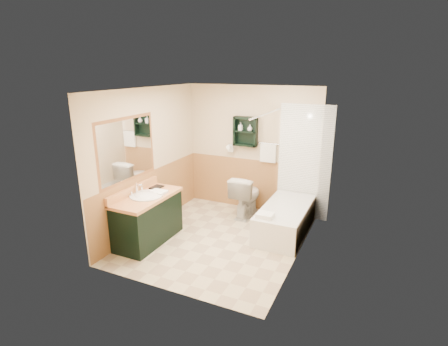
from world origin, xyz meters
TOP-DOWN VIEW (x-y plane):
  - floor at (0.00, 0.00)m, footprint 3.00×3.00m
  - back_wall at (0.00, 1.52)m, footprint 2.60×0.04m
  - left_wall at (-1.32, 0.00)m, footprint 0.04×3.00m
  - right_wall at (1.32, 0.00)m, footprint 0.04×3.00m
  - ceiling at (0.00, 0.00)m, footprint 2.60×3.00m
  - wainscot_left at (-1.29, 0.00)m, footprint 2.98×2.98m
  - wainscot_back at (0.00, 1.49)m, footprint 2.58×2.58m
  - mirror_frame at (-1.27, -0.55)m, footprint 1.30×1.30m
  - mirror_glass at (-1.27, -0.55)m, footprint 1.20×1.20m
  - tile_right at (1.28, 0.75)m, footprint 1.50×1.50m
  - tile_back at (1.03, 1.48)m, footprint 0.95×0.95m
  - tile_accent at (1.27, 0.75)m, footprint 1.50×1.50m
  - wall_shelf at (-0.10, 1.41)m, footprint 0.45×0.15m
  - hair_dryer at (-0.40, 1.43)m, footprint 0.10×0.24m
  - towel_bar at (0.35, 1.45)m, footprint 0.40×0.06m
  - curtain_rod at (0.53, 0.75)m, footprint 0.03×1.60m
  - shower_curtain at (0.53, 0.92)m, footprint 1.05×1.05m
  - vanity at (-0.99, -0.51)m, footprint 0.59×1.22m
  - bathtub at (0.93, 0.70)m, footprint 0.72×1.50m
  - toilet at (0.05, 1.11)m, footprint 0.45×0.80m
  - counter_towel at (-0.89, -0.33)m, footprint 0.26×0.20m
  - vanity_book at (-1.16, -0.12)m, footprint 0.17×0.03m
  - tub_towel at (0.75, 0.13)m, footprint 0.25×0.21m
  - soap_bottle_a at (-0.20, 1.40)m, footprint 0.08×0.16m
  - soap_bottle_b at (-0.01, 1.40)m, footprint 0.11×0.13m

SIDE VIEW (x-z plane):
  - floor at x=0.00m, z-range 0.00..0.00m
  - bathtub at x=0.93m, z-range 0.00..0.48m
  - vanity at x=-0.99m, z-range 0.00..0.77m
  - toilet at x=0.05m, z-range 0.00..0.78m
  - wainscot_left at x=-1.29m, z-range 0.00..1.00m
  - wainscot_back at x=0.00m, z-range 0.00..1.00m
  - tub_towel at x=0.75m, z-range 0.48..0.55m
  - counter_towel at x=-0.89m, z-range 0.77..0.81m
  - vanity_book at x=-1.16m, z-range 0.77..1.00m
  - tile_right at x=1.28m, z-range 0.00..2.10m
  - tile_back at x=1.03m, z-range 0.00..2.10m
  - shower_curtain at x=0.53m, z-range 0.30..2.00m
  - back_wall at x=0.00m, z-range 0.00..2.40m
  - left_wall at x=-1.32m, z-range 0.00..2.40m
  - right_wall at x=1.32m, z-range 0.00..2.40m
  - hair_dryer at x=-0.40m, z-range 1.11..1.29m
  - towel_bar at x=0.35m, z-range 1.15..1.55m
  - mirror_frame at x=-1.27m, z-range 1.00..2.00m
  - mirror_glass at x=-1.27m, z-range 1.05..1.95m
  - wall_shelf at x=-0.10m, z-range 1.27..1.83m
  - soap_bottle_a at x=-0.20m, z-range 1.56..1.64m
  - soap_bottle_b at x=-0.01m, z-range 1.56..1.66m
  - tile_accent at x=1.27m, z-range 1.85..1.95m
  - curtain_rod at x=0.53m, z-range 1.98..2.02m
  - ceiling at x=0.00m, z-range 2.40..2.44m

